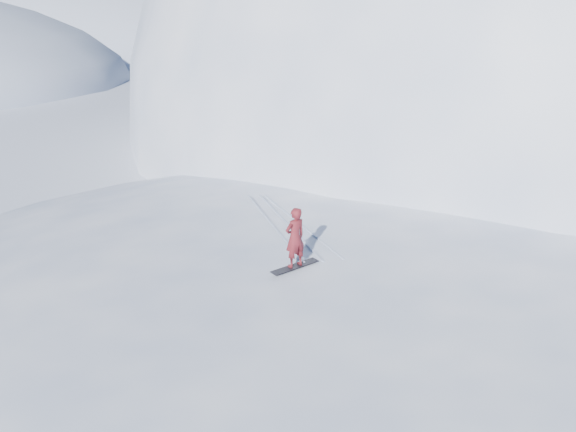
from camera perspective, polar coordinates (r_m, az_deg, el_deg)
The scene contains 8 objects.
ground at distance 16.16m, azimuth 7.14°, elevation -13.69°, with size 400.00×400.00×0.00m, color white.
near_ridge at distance 18.84m, azimuth 7.31°, elevation -8.21°, with size 36.00×28.00×4.80m, color white.
summit_peak at distance 47.60m, azimuth 23.42°, elevation 8.33°, with size 60.00×56.00×56.00m, color white.
peak_shoulder at distance 36.74m, azimuth 12.73°, elevation 6.18°, with size 28.00×24.00×18.00m, color white.
wind_bumps at distance 17.72m, azimuth 3.31°, elevation -10.10°, with size 16.00×14.40×1.00m.
snowboard at distance 15.30m, azimuth 0.70°, elevation -5.14°, with size 1.47×0.27×0.02m, color black.
snowboarder at distance 14.94m, azimuth 0.72°, elevation -2.20°, with size 0.61×0.40×1.68m, color maroon.
board_tracks at distance 18.15m, azimuth -0.19°, elevation -0.72°, with size 2.03×5.95×0.04m.
Camera 1 is at (-4.37, -12.54, 9.20)m, focal length 35.00 mm.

